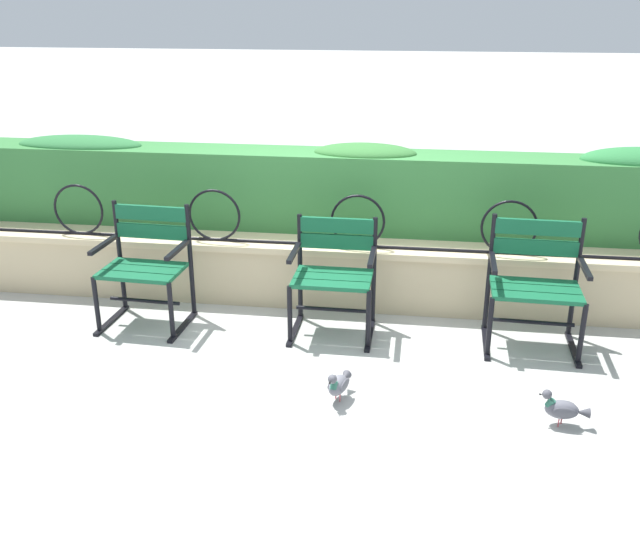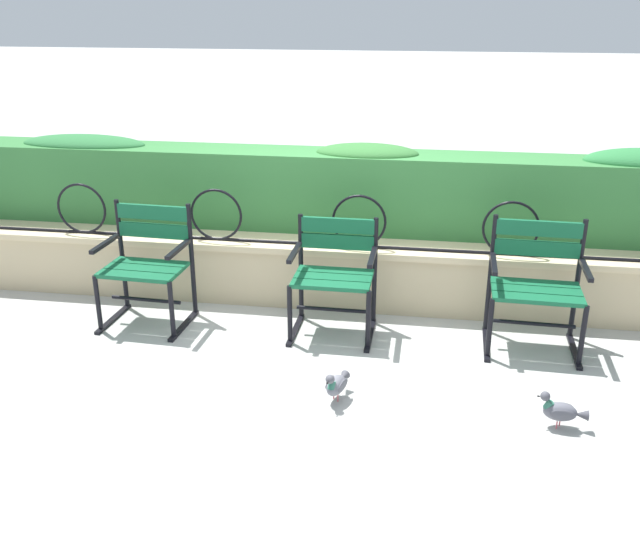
% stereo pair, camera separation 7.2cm
% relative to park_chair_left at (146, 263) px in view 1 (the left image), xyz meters
% --- Properties ---
extents(ground_plane, '(60.00, 60.00, 0.00)m').
position_rel_park_chair_left_xyz_m(ground_plane, '(1.33, -0.27, -0.47)').
color(ground_plane, '#ADADA8').
extents(stone_wall, '(7.91, 0.41, 0.51)m').
position_rel_park_chair_left_xyz_m(stone_wall, '(1.33, 0.54, -0.21)').
color(stone_wall, '#C6B289').
rests_on(stone_wall, ground).
extents(iron_arch_fence, '(7.36, 0.02, 0.42)m').
position_rel_park_chair_left_xyz_m(iron_arch_fence, '(1.03, 0.46, 0.21)').
color(iron_arch_fence, black).
rests_on(iron_arch_fence, stone_wall).
extents(hedge_row, '(7.75, 0.46, 0.74)m').
position_rel_park_chair_left_xyz_m(hedge_row, '(1.35, 0.94, 0.38)').
color(hedge_row, '#387A3D').
rests_on(hedge_row, stone_wall).
extents(park_chair_left, '(0.64, 0.55, 0.89)m').
position_rel_park_chair_left_xyz_m(park_chair_left, '(0.00, 0.00, 0.00)').
color(park_chair_left, '#145B38').
rests_on(park_chair_left, ground).
extents(park_chair_centre, '(0.60, 0.52, 0.83)m').
position_rel_park_chair_left_xyz_m(park_chair_centre, '(1.40, 0.04, -0.01)').
color(park_chair_centre, '#145B38').
rests_on(park_chair_centre, ground).
extents(park_chair_right, '(0.66, 0.54, 0.90)m').
position_rel_park_chair_left_xyz_m(park_chair_right, '(2.81, 0.02, 0.00)').
color(park_chair_right, '#145B38').
rests_on(park_chair_right, ground).
extents(pigeon_near_chairs, '(0.29, 0.11, 0.22)m').
position_rel_park_chair_left_xyz_m(pigeon_near_chairs, '(2.86, -1.03, -0.36)').
color(pigeon_near_chairs, '#5B5B66').
rests_on(pigeon_near_chairs, ground).
extents(pigeon_far_side, '(0.15, 0.29, 0.22)m').
position_rel_park_chair_left_xyz_m(pigeon_far_side, '(1.55, -0.93, -0.36)').
color(pigeon_far_side, slate).
rests_on(pigeon_far_side, ground).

